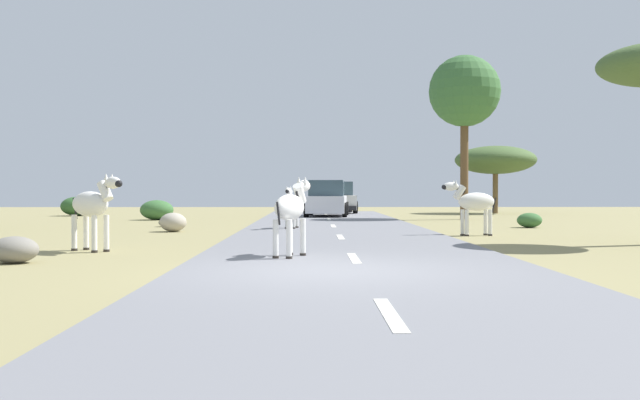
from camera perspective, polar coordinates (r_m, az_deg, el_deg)
name	(u,v)px	position (r m, az deg, el deg)	size (l,w,h in m)	color
ground_plane	(331,273)	(11.35, 0.89, -5.83)	(90.00, 90.00, 0.00)	#8E8456
road	(362,272)	(11.37, 3.31, -5.70)	(6.00, 64.00, 0.05)	slate
lane_markings	(367,278)	(10.37, 3.71, -6.16)	(0.16, 56.00, 0.01)	silver
zebra_0	(291,203)	(23.78, -2.28, -0.23)	(0.52, 1.49, 1.41)	silver
zebra_1	(291,208)	(13.64, -2.28, -0.68)	(0.83, 1.54, 1.53)	silver
zebra_2	(93,205)	(16.07, -17.54, -0.39)	(1.48, 1.31, 1.66)	silver
zebra_3	(473,202)	(21.11, 12.03, -0.19)	(1.68, 0.69, 1.61)	silver
car_0	(327,200)	(35.02, 0.56, 0.02)	(2.28, 4.46, 1.74)	silver
car_1	(337,198)	(40.50, 1.32, 0.12)	(2.19, 4.43, 1.74)	white
tree_0	(464,92)	(33.17, 11.36, 8.35)	(3.19, 3.19, 7.34)	brown
tree_2	(495,160)	(41.95, 13.71, 3.08)	(4.55, 4.55, 3.82)	brown
bush_0	(157,210)	(32.53, -12.79, -0.78)	(1.46, 1.31, 0.88)	#386633
bush_2	(529,220)	(26.19, 16.24, -1.55)	(0.86, 0.78, 0.52)	#386633
bush_3	(77,206)	(38.82, -18.67, -0.47)	(1.63, 1.47, 0.98)	#2D5628
rock_0	(14,250)	(14.01, -23.03, -3.64)	(0.86, 0.72, 0.48)	gray
rock_2	(173,222)	(23.14, -11.55, -1.73)	(0.84, 0.82, 0.60)	#A89E8C
rock_3	(166,223)	(26.37, -12.06, -1.76)	(0.55, 0.58, 0.30)	gray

